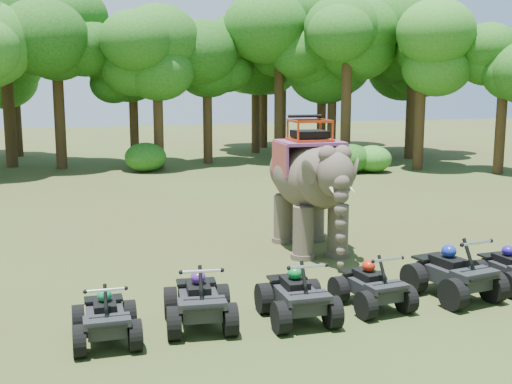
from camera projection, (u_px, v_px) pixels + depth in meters
The scene contains 25 objects.
ground at pixel (272, 282), 14.64m from camera, with size 110.00×110.00×0.00m, color #47381E.
elephant at pixel (310, 184), 17.29m from camera, with size 1.90×4.31×3.62m, color #4A3F36, non-canonical shape.
atv_0 at pixel (105, 311), 11.18m from camera, with size 1.13×1.55×1.15m, color black, non-canonical shape.
atv_1 at pixel (199, 294), 11.91m from camera, with size 1.25×1.71×1.27m, color black, non-canonical shape.
atv_2 at pixel (297, 288), 12.21m from camera, with size 1.24×1.70×1.26m, color black, non-canonical shape.
atv_3 at pixel (372, 280), 12.90m from camera, with size 1.16×1.59×1.18m, color black, non-canonical shape.
atv_4 at pixel (454, 266), 13.51m from camera, with size 1.35×1.85×1.37m, color black, non-canonical shape.
atv_5 at pixel (512, 263), 14.15m from camera, with size 1.14×1.56×1.16m, color black, non-canonical shape.
tree_0 at pixel (133, 105), 35.59m from camera, with size 4.56×4.56×6.51m, color #195114, non-canonical shape.
tree_1 at pixel (207, 98), 35.72m from camera, with size 5.08×5.08×7.25m, color #195114, non-canonical shape.
tree_2 at pixel (279, 92), 36.56m from camera, with size 5.56×5.56×7.94m, color #195114, non-canonical shape.
tree_3 at pixel (346, 92), 33.55m from camera, with size 5.63×5.63×8.04m, color #195114, non-canonical shape.
tree_4 at pixel (421, 96), 32.90m from camera, with size 5.37×5.37×7.68m, color #195114, non-canonical shape.
tree_5 at pixel (502, 103), 31.53m from camera, with size 4.91×4.91×7.01m, color #195114, non-canonical shape.
tree_31 at pixel (58, 84), 33.28m from camera, with size 6.17×6.17×8.81m, color #195114, non-canonical shape.
tree_32 at pixel (256, 94), 41.01m from camera, with size 5.33×5.33×7.62m, color #195114, non-canonical shape.
tree_33 at pixel (332, 97), 37.06m from camera, with size 5.13×5.13×7.33m, color #195114, non-canonical shape.
tree_35 at pixel (413, 71), 37.69m from camera, with size 7.26×7.26×10.37m, color #195114, non-canonical shape.
tree_37 at pixel (16, 98), 39.03m from camera, with size 5.04×5.04×7.20m, color #195114, non-canonical shape.
tree_38 at pixel (158, 98), 33.52m from camera, with size 5.16×5.16×7.38m, color #195114, non-canonical shape.
tree_39 at pixel (264, 89), 44.33m from camera, with size 5.72×5.72×8.17m, color #195114, non-canonical shape.
tree_40 at pixel (421, 89), 40.72m from camera, with size 5.71×5.71×8.16m, color #195114, non-canonical shape.
tree_41 at pixel (282, 80), 44.08m from camera, with size 6.53×6.53×9.33m, color #195114, non-canonical shape.
tree_42 at pixel (6, 68), 33.79m from camera, with size 7.36×7.36×10.52m, color #195114, non-canonical shape.
tree_43 at pixel (322, 69), 43.47m from camera, with size 7.57×7.57×10.82m, color #195114, non-canonical shape.
Camera 1 is at (-4.77, -13.26, 4.50)m, focal length 45.00 mm.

